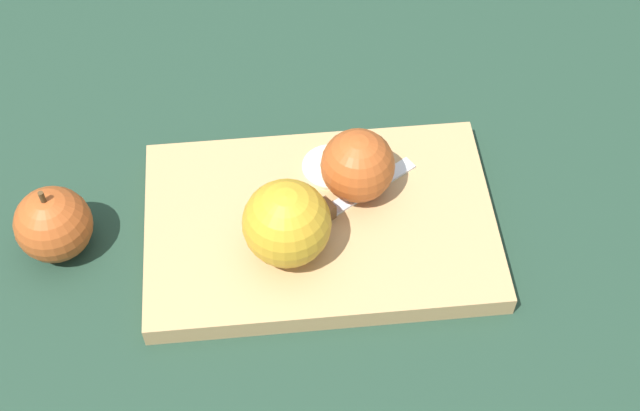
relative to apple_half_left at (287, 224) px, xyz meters
The scene contains 7 objects.
ground_plane 0.08m from the apple_half_left, 51.25° to the left, with size 4.00×4.00×0.00m, color #1E3828.
cutting_board 0.07m from the apple_half_left, 51.25° to the left, with size 0.35×0.25×0.02m.
apple_half_left is the anchor object (origin of this frame).
apple_half_right 0.09m from the apple_half_left, 48.71° to the left, with size 0.07×0.07×0.07m.
knife 0.05m from the apple_half_left, 54.01° to the left, with size 0.14×0.12×0.02m.
apple_slice 0.11m from the apple_half_left, 69.05° to the left, with size 0.05×0.05×0.00m.
apple_whole 0.22m from the apple_half_left, behind, with size 0.07×0.07×0.08m.
Camera 1 is at (0.01, -0.49, 0.70)m, focal length 50.00 mm.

